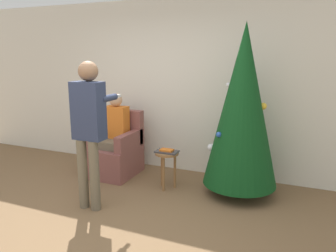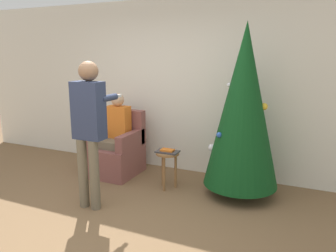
{
  "view_description": "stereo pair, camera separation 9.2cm",
  "coord_description": "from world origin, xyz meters",
  "px_view_note": "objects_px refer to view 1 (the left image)",
  "views": [
    {
      "loc": [
        2.0,
        -2.61,
        1.86
      ],
      "look_at": [
        0.46,
        1.03,
        0.99
      ],
      "focal_mm": 35.0,
      "sensor_mm": 36.0,
      "label": 1
    },
    {
      "loc": [
        2.08,
        -2.57,
        1.86
      ],
      "look_at": [
        0.46,
        1.03,
        0.99
      ],
      "focal_mm": 35.0,
      "sensor_mm": 36.0,
      "label": 2
    }
  ],
  "objects_px": {
    "person_seated": "(114,131)",
    "christmas_tree": "(243,106)",
    "side_stool": "(167,160)",
    "armchair": "(116,152)",
    "person_standing": "(89,122)"
  },
  "relations": [
    {
      "from": "armchair",
      "to": "person_standing",
      "type": "relative_size",
      "value": 0.55
    },
    {
      "from": "person_seated",
      "to": "side_stool",
      "type": "bearing_deg",
      "value": -11.61
    },
    {
      "from": "christmas_tree",
      "to": "side_stool",
      "type": "distance_m",
      "value": 1.28
    },
    {
      "from": "armchair",
      "to": "side_stool",
      "type": "height_order",
      "value": "armchair"
    },
    {
      "from": "armchair",
      "to": "person_seated",
      "type": "distance_m",
      "value": 0.36
    },
    {
      "from": "side_stool",
      "to": "christmas_tree",
      "type": "bearing_deg",
      "value": 11.46
    },
    {
      "from": "person_seated",
      "to": "christmas_tree",
      "type": "bearing_deg",
      "value": -0.05
    },
    {
      "from": "armchair",
      "to": "christmas_tree",
      "type": "bearing_deg",
      "value": -0.87
    },
    {
      "from": "armchair",
      "to": "person_standing",
      "type": "xyz_separation_m",
      "value": [
        0.35,
        -1.11,
        0.72
      ]
    },
    {
      "from": "christmas_tree",
      "to": "side_stool",
      "type": "height_order",
      "value": "christmas_tree"
    },
    {
      "from": "person_standing",
      "to": "side_stool",
      "type": "bearing_deg",
      "value": 54.81
    },
    {
      "from": "person_seated",
      "to": "armchair",
      "type": "bearing_deg",
      "value": 90.0
    },
    {
      "from": "armchair",
      "to": "side_stool",
      "type": "bearing_deg",
      "value": -13.18
    },
    {
      "from": "side_stool",
      "to": "person_standing",
      "type": "bearing_deg",
      "value": -125.19
    },
    {
      "from": "armchair",
      "to": "side_stool",
      "type": "xyz_separation_m",
      "value": [
        0.97,
        -0.23,
        0.07
      ]
    }
  ]
}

